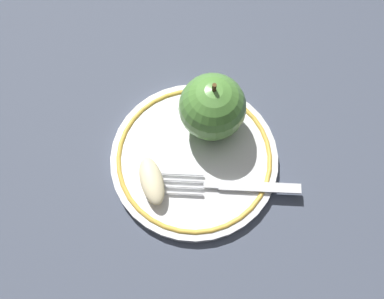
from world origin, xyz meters
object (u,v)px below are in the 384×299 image
Objects in this scene: apple_slice_front at (152,181)px; fork at (230,186)px; apple_red_whole at (212,107)px; plate at (192,158)px.

apple_slice_front reaches higher than fork.
apple_red_whole is 0.11m from apple_slice_front.
fork is (0.08, 0.04, -0.04)m from apple_red_whole.
fork is at bearing 59.95° from plate.
apple_red_whole is at bearing -73.10° from fork.
apple_red_whole is 0.51× the size of fork.
apple_red_whole reaches higher than plate.
plate is 0.06m from apple_slice_front.
apple_red_whole is 0.10m from fork.
fork is at bearing 24.64° from apple_red_whole.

